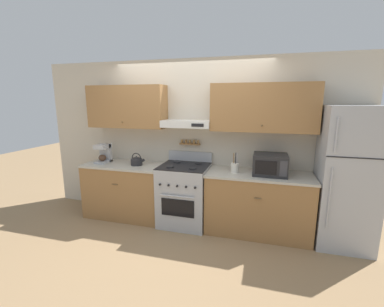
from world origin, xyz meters
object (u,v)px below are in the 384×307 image
stove_range (185,194)px  microwave (270,164)px  utensil_crock (235,167)px  refrigerator (347,178)px  tea_kettle (137,161)px  coffee_maker (104,153)px

stove_range → microwave: (1.25, 0.01, 0.56)m
utensil_crock → refrigerator: bearing=0.2°
refrigerator → tea_kettle: 3.01m
microwave → tea_kettle: bearing=-179.5°
refrigerator → coffee_maker: size_ratio=5.95×
stove_range → microwave: microwave is taller
stove_range → coffee_maker: size_ratio=3.52×
stove_range → utensil_crock: 0.91m
refrigerator → coffee_maker: refrigerator is taller
refrigerator → utensil_crock: 1.44m
stove_range → tea_kettle: (-0.80, -0.00, 0.49)m
coffee_maker → utensil_crock: coffee_maker is taller
refrigerator → utensil_crock: size_ratio=6.43×
tea_kettle → refrigerator: bearing=0.1°
utensil_crock → microwave: bearing=2.1°
tea_kettle → microwave: (2.05, 0.02, 0.07)m
microwave → coffee_maker: bearing=179.7°
refrigerator → coffee_maker: (-3.63, 0.03, 0.12)m
microwave → utensil_crock: 0.49m
tea_kettle → coffee_maker: bearing=177.0°
stove_range → utensil_crock: utensil_crock is taller
refrigerator → tea_kettle: (-3.01, -0.01, 0.04)m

